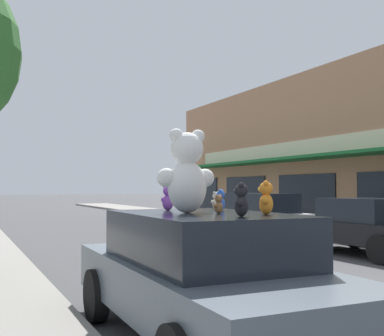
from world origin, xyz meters
name	(u,v)px	position (x,y,z in m)	size (l,w,h in m)	color
ground_plane	(384,300)	(0.00, 0.00, 0.00)	(260.00, 260.00, 0.00)	#424244
plush_art_car	(203,274)	(-3.59, -0.72, 0.80)	(2.05, 4.57, 1.49)	#4C5660
teddy_bear_giant	(187,172)	(-3.75, -0.61, 1.96)	(0.71, 0.44, 0.97)	white
teddy_bear_purple	(168,198)	(-3.70, 0.07, 1.65)	(0.19, 0.25, 0.33)	purple
teddy_bear_orange	(266,198)	(-3.12, -1.30, 1.67)	(0.24, 0.27, 0.37)	orange
teddy_bear_blue	(221,200)	(-3.12, -0.28, 1.62)	(0.18, 0.19, 0.27)	blue
teddy_bear_black	(241,200)	(-3.56, -1.50, 1.66)	(0.21, 0.25, 0.34)	black
teddy_bear_brown	(219,204)	(-3.50, -0.92, 1.59)	(0.16, 0.12, 0.22)	olive
teddy_bear_cream	(216,201)	(-2.98, 0.10, 1.61)	(0.18, 0.13, 0.24)	beige
parked_car_far_center	(366,225)	(3.58, 3.89, 0.79)	(1.98, 4.22, 1.51)	black
parked_car_far_right	(258,213)	(3.58, 9.05, 0.87)	(1.95, 4.28, 1.59)	silver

